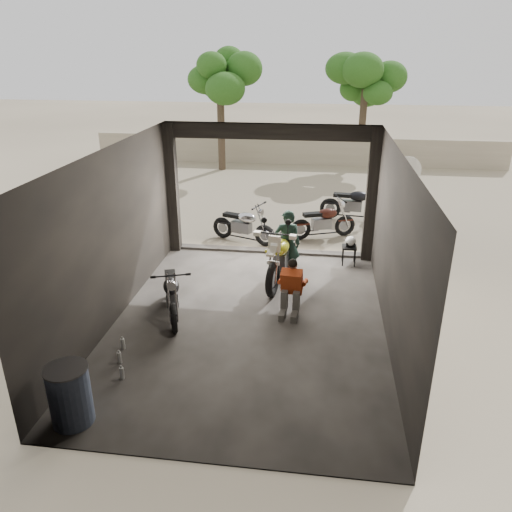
% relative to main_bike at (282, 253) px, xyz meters
% --- Properties ---
extents(ground, '(80.00, 80.00, 0.00)m').
position_rel_main_bike_xyz_m(ground, '(-0.44, -1.90, -0.68)').
color(ground, '#7A6D56').
rests_on(ground, ground).
extents(garage, '(7.00, 7.13, 3.20)m').
position_rel_main_bike_xyz_m(garage, '(-0.44, -1.35, 0.60)').
color(garage, '#2D2B28').
rests_on(garage, ground).
extents(boundary_wall, '(18.00, 0.30, 1.20)m').
position_rel_main_bike_xyz_m(boundary_wall, '(-0.44, 12.10, -0.08)').
color(boundary_wall, gray).
rests_on(boundary_wall, ground).
extents(tree_left, '(2.20, 2.20, 5.60)m').
position_rel_main_bike_xyz_m(tree_left, '(-3.44, 10.60, 3.31)').
color(tree_left, '#382B1E').
rests_on(tree_left, ground).
extents(tree_right, '(2.20, 2.20, 5.00)m').
position_rel_main_bike_xyz_m(tree_right, '(2.36, 12.10, 2.88)').
color(tree_right, '#382B1E').
rests_on(tree_right, ground).
extents(main_bike, '(1.14, 2.14, 1.35)m').
position_rel_main_bike_xyz_m(main_bike, '(0.00, 0.00, 0.00)').
color(main_bike, beige).
rests_on(main_bike, ground).
extents(left_bike, '(1.14, 1.72, 1.07)m').
position_rel_main_bike_xyz_m(left_bike, '(-1.94, -1.82, -0.14)').
color(left_bike, black).
rests_on(left_bike, ground).
extents(outside_bike_a, '(1.75, 1.20, 1.10)m').
position_rel_main_bike_xyz_m(outside_bike_a, '(-1.21, 2.26, -0.13)').
color(outside_bike_a, black).
rests_on(outside_bike_a, ground).
extents(outside_bike_b, '(1.73, 1.21, 1.09)m').
position_rel_main_bike_xyz_m(outside_bike_b, '(0.87, 2.86, -0.13)').
color(outside_bike_b, '#3F170F').
rests_on(outside_bike_b, ground).
extents(outside_bike_c, '(1.81, 0.91, 1.18)m').
position_rel_main_bike_xyz_m(outside_bike_c, '(1.76, 4.50, -0.09)').
color(outside_bike_c, black).
rests_on(outside_bike_c, ground).
extents(rider, '(0.60, 0.42, 1.57)m').
position_rel_main_bike_xyz_m(rider, '(0.10, 0.24, 0.11)').
color(rider, black).
rests_on(rider, ground).
extents(mechanic, '(0.60, 0.78, 1.06)m').
position_rel_main_bike_xyz_m(mechanic, '(0.30, -1.49, -0.15)').
color(mechanic, '#C04419').
rests_on(mechanic, ground).
extents(stool, '(0.34, 0.34, 0.47)m').
position_rel_main_bike_xyz_m(stool, '(1.50, 1.10, -0.28)').
color(stool, black).
rests_on(stool, ground).
extents(helmet, '(0.34, 0.34, 0.24)m').
position_rel_main_bike_xyz_m(helmet, '(1.52, 1.13, -0.09)').
color(helmet, silver).
rests_on(helmet, stool).
extents(oil_drum, '(0.67, 0.67, 0.88)m').
position_rel_main_bike_xyz_m(oil_drum, '(-2.44, -4.90, -0.24)').
color(oil_drum, '#404E6B').
rests_on(oil_drum, ground).
extents(sign_post, '(0.73, 0.08, 2.19)m').
position_rel_main_bike_xyz_m(sign_post, '(2.97, 3.29, 0.78)').
color(sign_post, black).
rests_on(sign_post, ground).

